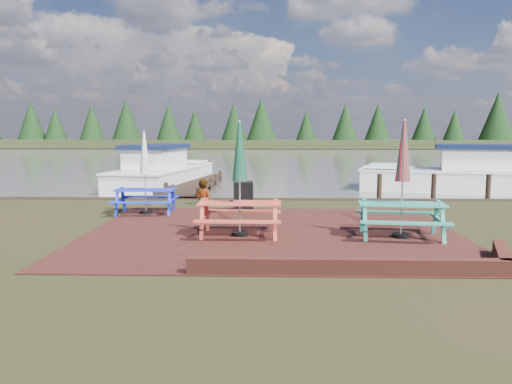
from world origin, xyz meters
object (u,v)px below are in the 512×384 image
object	(u,v)px
jetty	(194,184)
chalkboard	(244,197)
person	(203,179)
picnic_table_blue	(145,185)
boat_jetty	(162,174)
picnic_table_red	(240,197)
boat_near	(463,176)
picnic_table_teal	(402,198)

from	to	relation	value
jetty	chalkboard	bearing A→B (deg)	-70.04
chalkboard	person	bearing A→B (deg)	128.10
picnic_table_blue	boat_jetty	size ratio (longest dim) A/B	0.30
person	picnic_table_blue	bearing A→B (deg)	77.22
picnic_table_blue	person	size ratio (longest dim) A/B	1.44
jetty	person	xyz separation A→B (m)	(1.19, -5.67, 0.75)
picnic_table_red	boat_near	size ratio (longest dim) A/B	0.30
boat_jetty	boat_near	size ratio (longest dim) A/B	0.90
chalkboard	boat_jetty	size ratio (longest dim) A/B	0.12
picnic_table_blue	picnic_table_teal	bearing A→B (deg)	-26.83
picnic_table_blue	chalkboard	bearing A→B (deg)	5.52
chalkboard	jetty	size ratio (longest dim) A/B	0.10
picnic_table_teal	person	distance (m)	7.39
picnic_table_red	boat_near	xyz separation A→B (m)	(9.26, 10.65, -0.46)
picnic_table_red	boat_jetty	size ratio (longest dim) A/B	0.33
jetty	person	distance (m)	5.84
picnic_table_red	boat_jetty	world-z (taller)	picnic_table_red
boat_jetty	picnic_table_blue	bearing A→B (deg)	-71.47
picnic_table_teal	picnic_table_blue	bearing A→B (deg)	161.47
picnic_table_red	person	world-z (taller)	picnic_table_red
picnic_table_teal	picnic_table_blue	xyz separation A→B (m)	(-6.80, 3.20, -0.09)
picnic_table_blue	person	xyz separation A→B (m)	(1.49, 1.93, -0.01)
boat_jetty	person	xyz separation A→B (m)	(2.87, -6.69, 0.39)
chalkboard	picnic_table_blue	bearing A→B (deg)	-177.38
picnic_table_red	jetty	distance (m)	11.07
boat_near	chalkboard	bearing A→B (deg)	143.61
picnic_table_teal	picnic_table_red	distance (m)	3.77
picnic_table_teal	boat_jetty	bearing A→B (deg)	131.36
picnic_table_teal	person	world-z (taller)	picnic_table_teal
jetty	boat_near	world-z (taller)	boat_near
picnic_table_teal	boat_jetty	distance (m)	14.39
picnic_table_red	boat_jetty	bearing A→B (deg)	111.58
chalkboard	person	size ratio (longest dim) A/B	0.55
jetty	picnic_table_teal	bearing A→B (deg)	-58.96
person	boat_jetty	bearing A→B (deg)	-42.00
jetty	boat_near	distance (m)	11.99
chalkboard	jetty	world-z (taller)	chalkboard
picnic_table_teal	picnic_table_red	xyz separation A→B (m)	(-3.77, 0.10, -0.01)
picnic_table_teal	picnic_table_blue	distance (m)	7.51
jetty	person	size ratio (longest dim) A/B	5.27
picnic_table_teal	picnic_table_red	bearing A→B (deg)	-174.81
chalkboard	boat_near	bearing A→B (deg)	32.95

